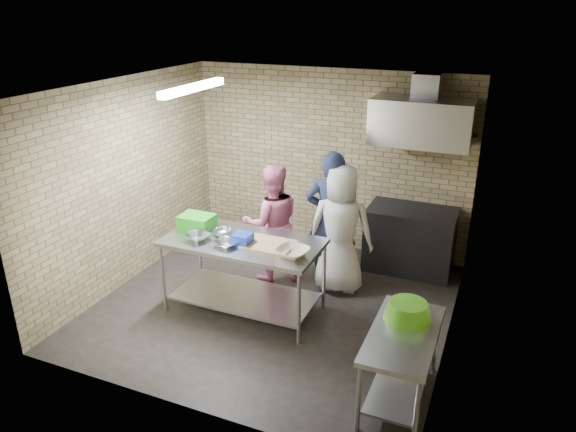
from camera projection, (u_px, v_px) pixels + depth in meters
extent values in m
plane|color=black|center=(275.00, 305.00, 6.79)|extent=(4.20, 4.20, 0.00)
plane|color=black|center=(272.00, 88.00, 5.78)|extent=(4.20, 4.20, 0.00)
cube|color=tan|center=(329.00, 161.00, 7.99)|extent=(4.20, 0.06, 2.70)
cube|color=tan|center=(177.00, 282.00, 4.57)|extent=(4.20, 0.06, 2.70)
cube|color=tan|center=(128.00, 183.00, 7.04)|extent=(0.06, 4.00, 2.70)
cube|color=tan|center=(459.00, 233.00, 5.53)|extent=(0.06, 4.00, 2.70)
cube|color=#ACAFB3|center=(244.00, 275.00, 6.52)|extent=(1.87, 0.94, 0.94)
cube|color=silver|center=(401.00, 366.00, 5.06)|extent=(0.60, 1.20, 0.75)
cube|color=black|center=(410.00, 239.00, 7.54)|extent=(1.20, 0.70, 0.90)
cube|color=silver|center=(421.00, 122.00, 6.97)|extent=(1.30, 0.60, 0.60)
cube|color=#A5A8AD|center=(427.00, 85.00, 6.93)|extent=(0.35, 0.30, 0.30)
cube|color=#3F2B19|center=(446.00, 135.00, 7.09)|extent=(0.80, 0.20, 0.04)
cube|color=white|center=(193.00, 88.00, 6.16)|extent=(0.10, 1.25, 0.08)
cube|color=green|center=(197.00, 222.00, 6.67)|extent=(0.42, 0.31, 0.17)
cube|color=#1839B5|center=(242.00, 239.00, 6.22)|extent=(0.21, 0.21, 0.14)
cube|color=tan|center=(269.00, 245.00, 6.20)|extent=(0.57, 0.44, 0.03)
imported|color=silver|center=(197.00, 237.00, 6.35)|extent=(0.34, 0.34, 0.07)
imported|color=silver|center=(222.00, 232.00, 6.49)|extent=(0.26, 0.26, 0.07)
imported|color=silver|center=(226.00, 244.00, 6.19)|extent=(0.31, 0.31, 0.07)
imported|color=beige|center=(293.00, 252.00, 5.95)|extent=(0.42, 0.42, 0.09)
cylinder|color=#B22619|center=(427.00, 125.00, 7.14)|extent=(0.07, 0.07, 0.18)
cylinder|color=green|center=(458.00, 129.00, 7.00)|extent=(0.06, 0.06, 0.15)
imported|color=#141932|center=(331.00, 220.00, 6.99)|extent=(0.74, 0.55, 1.84)
imported|color=#D16E93|center=(272.00, 223.00, 7.16)|extent=(0.99, 0.95, 1.62)
imported|color=silver|center=(341.00, 229.00, 6.87)|extent=(0.89, 0.64, 1.71)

